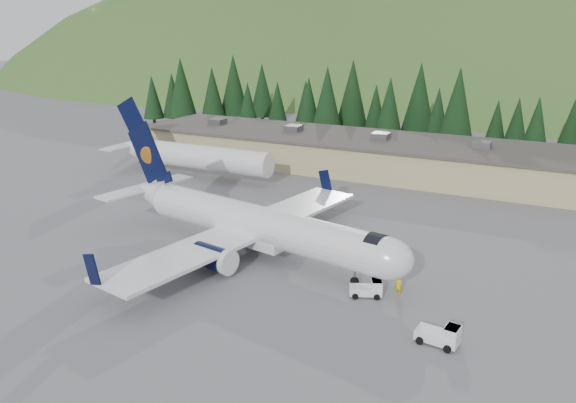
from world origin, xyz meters
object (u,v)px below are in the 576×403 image
at_px(airliner, 252,224).
at_px(baggage_tug_a, 369,289).
at_px(second_airliner, 187,155).
at_px(baggage_tug_b, 442,335).
at_px(terminal_building, 350,152).
at_px(ramp_worker, 398,285).

relative_size(airliner, baggage_tug_a, 11.78).
xyz_separation_m(second_airliner, baggage_tug_b, (44.41, -30.34, -2.60)).
bearing_deg(baggage_tug_a, airliner, 142.25).
distance_m(baggage_tug_b, terminal_building, 52.45).
height_order(airliner, ramp_worker, airliner).
relative_size(second_airliner, baggage_tug_a, 9.09).
relative_size(airliner, baggage_tug_b, 11.16).
bearing_deg(baggage_tug_a, ramp_worker, 7.41).
relative_size(second_airliner, ramp_worker, 15.35).
relative_size(second_airliner, baggage_tug_b, 8.61).
xyz_separation_m(baggage_tug_a, terminal_building, (-17.36, 41.40, 1.98)).
bearing_deg(baggage_tug_b, terminal_building, 124.44).
relative_size(airliner, second_airliner, 1.30).
bearing_deg(baggage_tug_a, terminal_building, 90.03).
bearing_deg(ramp_worker, second_airliner, -40.99).
height_order(airliner, terminal_building, airliner).
bearing_deg(ramp_worker, terminal_building, -73.58).
bearing_deg(baggage_tug_b, airliner, 164.01).
height_order(terminal_building, ramp_worker, terminal_building).
height_order(baggage_tug_a, ramp_worker, ramp_worker).
bearing_deg(ramp_worker, airliner, -18.03).
distance_m(second_airliner, baggage_tug_b, 53.84).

